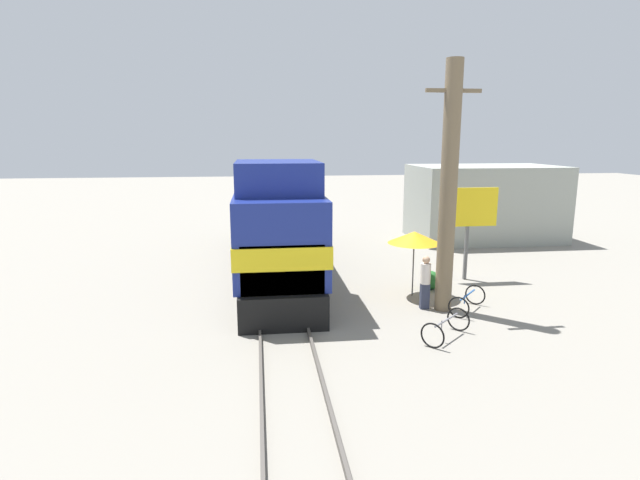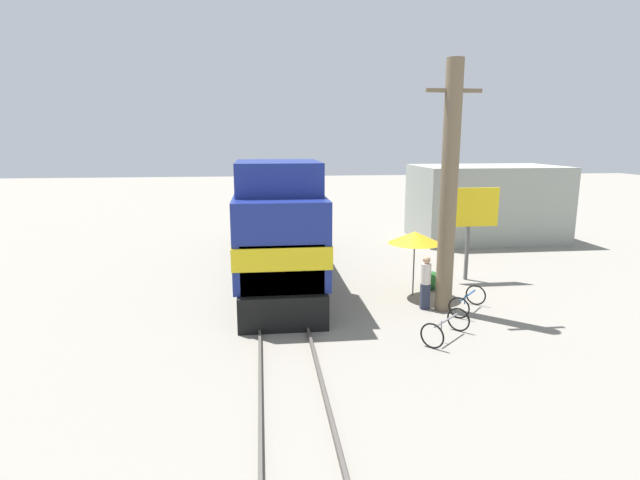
{
  "view_description": "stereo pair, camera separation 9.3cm",
  "coord_description": "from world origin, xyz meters",
  "px_view_note": "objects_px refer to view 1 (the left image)",
  "views": [
    {
      "loc": [
        -0.69,
        -18.16,
        5.69
      ],
      "look_at": [
        1.2,
        -3.15,
        2.62
      ],
      "focal_mm": 28.0,
      "sensor_mm": 36.0,
      "label": 1
    },
    {
      "loc": [
        -0.6,
        -18.17,
        5.69
      ],
      "look_at": [
        1.2,
        -3.15,
        2.62
      ],
      "focal_mm": 28.0,
      "sensor_mm": 36.0,
      "label": 2
    }
  ],
  "objects_px": {
    "utility_pole": "(449,189)",
    "vendor_umbrella": "(414,237)",
    "billboard_sign": "(468,212)",
    "locomotive": "(274,224)",
    "bicycle_spare": "(446,327)",
    "person_bystander": "(425,280)",
    "bicycle": "(467,301)"
  },
  "relations": [
    {
      "from": "vendor_umbrella",
      "to": "billboard_sign",
      "type": "height_order",
      "value": "billboard_sign"
    },
    {
      "from": "billboard_sign",
      "to": "locomotive",
      "type": "bearing_deg",
      "value": 163.31
    },
    {
      "from": "billboard_sign",
      "to": "bicycle_spare",
      "type": "relative_size",
      "value": 2.17
    },
    {
      "from": "vendor_umbrella",
      "to": "billboard_sign",
      "type": "xyz_separation_m",
      "value": [
        2.8,
        1.83,
        0.63
      ]
    },
    {
      "from": "utility_pole",
      "to": "person_bystander",
      "type": "xyz_separation_m",
      "value": [
        -0.59,
        0.15,
        -3.09
      ]
    },
    {
      "from": "locomotive",
      "to": "billboard_sign",
      "type": "height_order",
      "value": "locomotive"
    },
    {
      "from": "locomotive",
      "to": "person_bystander",
      "type": "distance_m",
      "value": 7.52
    },
    {
      "from": "locomotive",
      "to": "utility_pole",
      "type": "height_order",
      "value": "utility_pole"
    },
    {
      "from": "person_bystander",
      "to": "bicycle",
      "type": "xyz_separation_m",
      "value": [
        1.34,
        -0.43,
        -0.64
      ]
    },
    {
      "from": "locomotive",
      "to": "vendor_umbrella",
      "type": "relative_size",
      "value": 6.42
    },
    {
      "from": "billboard_sign",
      "to": "vendor_umbrella",
      "type": "bearing_deg",
      "value": -146.8
    },
    {
      "from": "utility_pole",
      "to": "vendor_umbrella",
      "type": "relative_size",
      "value": 3.38
    },
    {
      "from": "utility_pole",
      "to": "bicycle",
      "type": "relative_size",
      "value": 4.7
    },
    {
      "from": "locomotive",
      "to": "vendor_umbrella",
      "type": "height_order",
      "value": "locomotive"
    },
    {
      "from": "utility_pole",
      "to": "bicycle_spare",
      "type": "height_order",
      "value": "utility_pole"
    },
    {
      "from": "person_bystander",
      "to": "bicycle",
      "type": "relative_size",
      "value": 1.06
    },
    {
      "from": "utility_pole",
      "to": "bicycle",
      "type": "distance_m",
      "value": 3.82
    },
    {
      "from": "person_bystander",
      "to": "locomotive",
      "type": "bearing_deg",
      "value": 130.95
    },
    {
      "from": "locomotive",
      "to": "bicycle",
      "type": "xyz_separation_m",
      "value": [
        6.21,
        -6.05,
        -1.73
      ]
    },
    {
      "from": "utility_pole",
      "to": "bicycle_spare",
      "type": "bearing_deg",
      "value": -108.91
    },
    {
      "from": "billboard_sign",
      "to": "bicycle_spare",
      "type": "xyz_separation_m",
      "value": [
        -3.1,
        -5.95,
        -2.45
      ]
    },
    {
      "from": "utility_pole",
      "to": "vendor_umbrella",
      "type": "xyz_separation_m",
      "value": [
        -0.55,
        1.62,
        -1.92
      ]
    },
    {
      "from": "person_bystander",
      "to": "utility_pole",
      "type": "bearing_deg",
      "value": -14.2
    },
    {
      "from": "utility_pole",
      "to": "billboard_sign",
      "type": "distance_m",
      "value": 4.32
    },
    {
      "from": "utility_pole",
      "to": "person_bystander",
      "type": "height_order",
      "value": "utility_pole"
    },
    {
      "from": "utility_pole",
      "to": "billboard_sign",
      "type": "relative_size",
      "value": 2.15
    },
    {
      "from": "billboard_sign",
      "to": "person_bystander",
      "type": "distance_m",
      "value": 4.72
    },
    {
      "from": "bicycle",
      "to": "bicycle_spare",
      "type": "relative_size",
      "value": 0.99
    },
    {
      "from": "utility_pole",
      "to": "billboard_sign",
      "type": "bearing_deg",
      "value": 56.96
    },
    {
      "from": "bicycle",
      "to": "bicycle_spare",
      "type": "distance_m",
      "value": 2.73
    },
    {
      "from": "vendor_umbrella",
      "to": "billboard_sign",
      "type": "distance_m",
      "value": 3.41
    },
    {
      "from": "utility_pole",
      "to": "person_bystander",
      "type": "bearing_deg",
      "value": 165.8
    }
  ]
}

